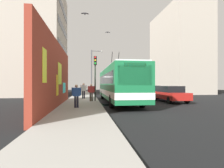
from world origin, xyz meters
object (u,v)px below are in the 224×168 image
object	(u,v)px
parked_car_navy	(151,91)
pedestrian_at_curb	(91,91)
parked_car_red	(170,93)
pedestrian_near_wall	(76,94)
street_lamp	(93,69)
traffic_light	(95,71)
pedestrian_midblock	(84,89)
city_bus	(118,83)

from	to	relation	value
parked_car_navy	pedestrian_at_curb	xyz separation A→B (m)	(-5.02, 7.73, 0.28)
parked_car_navy	parked_car_red	bearing A→B (deg)	-180.00
parked_car_navy	pedestrian_near_wall	bearing A→B (deg)	137.56
street_lamp	traffic_light	bearing A→B (deg)	179.47
pedestrian_midblock	pedestrian_at_curb	size ratio (longest dim) A/B	1.05
pedestrian_at_curb	traffic_light	size ratio (longest dim) A/B	0.38
pedestrian_at_curb	street_lamp	size ratio (longest dim) A/B	0.24
pedestrian_near_wall	traffic_light	bearing A→B (deg)	-17.12
traffic_light	pedestrian_at_curb	bearing A→B (deg)	119.82
parked_car_navy	pedestrian_at_curb	distance (m)	9.23
pedestrian_near_wall	traffic_light	xyz separation A→B (m)	(4.88, -1.50, 1.99)
parked_car_red	pedestrian_near_wall	world-z (taller)	pedestrian_near_wall
parked_car_navy	pedestrian_near_wall	distance (m)	13.12
pedestrian_near_wall	pedestrian_midblock	xyz separation A→B (m)	(7.89, -0.34, 0.10)
parked_car_red	city_bus	bearing A→B (deg)	87.77
pedestrian_at_curb	city_bus	bearing A→B (deg)	-93.29
pedestrian_midblock	pedestrian_at_curb	world-z (taller)	pedestrian_midblock
traffic_light	pedestrian_near_wall	bearing A→B (deg)	162.88
parked_car_navy	traffic_light	world-z (taller)	traffic_light
pedestrian_at_curb	pedestrian_near_wall	bearing A→B (deg)	166.50
pedestrian_midblock	traffic_light	size ratio (longest dim) A/B	0.40
pedestrian_at_curb	traffic_light	xyz separation A→B (m)	(0.22, -0.38, 1.94)
pedestrian_midblock	pedestrian_near_wall	bearing A→B (deg)	177.53
parked_car_navy	street_lamp	size ratio (longest dim) A/B	0.63
city_bus	traffic_light	xyz separation A→B (m)	(0.37, 2.15, 1.21)
parked_car_red	parked_car_navy	bearing A→B (deg)	0.00
parked_car_navy	pedestrian_near_wall	xyz separation A→B (m)	(-9.68, 8.85, 0.23)
pedestrian_at_curb	street_lamp	world-z (taller)	street_lamp
parked_car_navy	city_bus	bearing A→B (deg)	134.83
pedestrian_at_curb	street_lamp	bearing A→B (deg)	-2.56
pedestrian_near_wall	street_lamp	distance (m)	15.77
pedestrian_near_wall	pedestrian_at_curb	bearing A→B (deg)	-13.50
traffic_light	street_lamp	distance (m)	10.56
parked_car_navy	street_lamp	distance (m)	9.79
parked_car_navy	pedestrian_midblock	distance (m)	8.71
city_bus	parked_car_red	size ratio (longest dim) A/B	2.62
pedestrian_near_wall	street_lamp	xyz separation A→B (m)	(15.39, -1.60, 3.03)
parked_car_red	pedestrian_midblock	bearing A→B (deg)	67.20
pedestrian_near_wall	pedestrian_midblock	distance (m)	7.90
street_lamp	city_bus	bearing A→B (deg)	-169.31
city_bus	pedestrian_near_wall	world-z (taller)	city_bus
pedestrian_midblock	traffic_light	distance (m)	3.74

